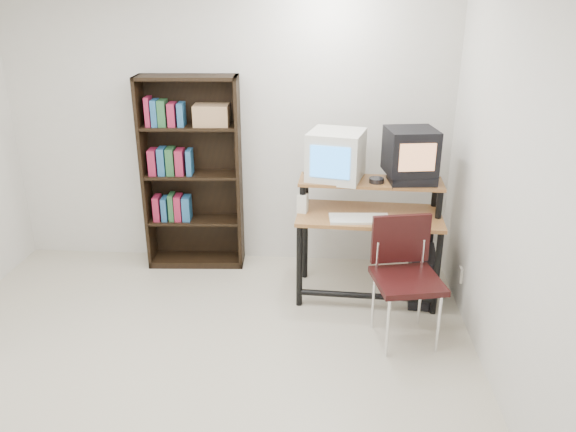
# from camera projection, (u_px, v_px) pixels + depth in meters

# --- Properties ---
(floor) EXTENTS (4.00, 4.00, 0.01)m
(floor) POSITION_uv_depth(u_px,v_px,m) (184.00, 388.00, 3.66)
(floor) COLOR beige
(floor) RESTS_ON ground
(back_wall) EXTENTS (4.00, 0.01, 2.60)m
(back_wall) POSITION_uv_depth(u_px,v_px,m) (228.00, 125.00, 5.03)
(back_wall) COLOR beige
(back_wall) RESTS_ON floor
(right_wall) EXTENTS (0.01, 4.00, 2.60)m
(right_wall) POSITION_uv_depth(u_px,v_px,m) (530.00, 209.00, 3.05)
(right_wall) COLOR beige
(right_wall) RESTS_ON floor
(computer_desk) EXTENTS (1.19, 0.64, 0.98)m
(computer_desk) POSITION_uv_depth(u_px,v_px,m) (369.00, 219.00, 4.57)
(computer_desk) COLOR #945F30
(computer_desk) RESTS_ON floor
(crt_monitor) EXTENTS (0.51, 0.51, 0.40)m
(crt_monitor) POSITION_uv_depth(u_px,v_px,m) (336.00, 155.00, 4.55)
(crt_monitor) COLOR silver
(crt_monitor) RESTS_ON computer_desk
(vcr) EXTENTS (0.38, 0.29, 0.08)m
(vcr) POSITION_uv_depth(u_px,v_px,m) (412.00, 179.00, 4.49)
(vcr) COLOR black
(vcr) RESTS_ON computer_desk
(crt_tv) EXTENTS (0.43, 0.43, 0.36)m
(crt_tv) POSITION_uv_depth(u_px,v_px,m) (410.00, 151.00, 4.45)
(crt_tv) COLOR black
(crt_tv) RESTS_ON vcr
(cd_spindle) EXTENTS (0.14, 0.14, 0.05)m
(cd_spindle) POSITION_uv_depth(u_px,v_px,m) (376.00, 181.00, 4.49)
(cd_spindle) COLOR #26262B
(cd_spindle) RESTS_ON computer_desk
(keyboard) EXTENTS (0.48, 0.24, 0.03)m
(keyboard) POSITION_uv_depth(u_px,v_px,m) (359.00, 220.00, 4.41)
(keyboard) COLOR silver
(keyboard) RESTS_ON computer_desk
(mousepad) EXTENTS (0.24, 0.20, 0.01)m
(mousepad) POSITION_uv_depth(u_px,v_px,m) (412.00, 221.00, 4.42)
(mousepad) COLOR black
(mousepad) RESTS_ON computer_desk
(mouse) EXTENTS (0.11, 0.07, 0.03)m
(mouse) POSITION_uv_depth(u_px,v_px,m) (411.00, 219.00, 4.41)
(mouse) COLOR white
(mouse) RESTS_ON mousepad
(desk_speaker) EXTENTS (0.09, 0.09, 0.17)m
(desk_speaker) POSITION_uv_depth(u_px,v_px,m) (303.00, 204.00, 4.55)
(desk_speaker) COLOR silver
(desk_speaker) RESTS_ON computer_desk
(pc_tower) EXTENTS (0.24, 0.47, 0.42)m
(pc_tower) POSITION_uv_depth(u_px,v_px,m) (421.00, 276.00, 4.67)
(pc_tower) COLOR black
(pc_tower) RESTS_ON floor
(school_chair) EXTENTS (0.54, 0.54, 0.91)m
(school_chair) POSITION_uv_depth(u_px,v_px,m) (405.00, 266.00, 4.04)
(school_chair) COLOR black
(school_chair) RESTS_ON floor
(bookshelf) EXTENTS (0.89, 0.34, 1.75)m
(bookshelf) POSITION_uv_depth(u_px,v_px,m) (192.00, 171.00, 5.07)
(bookshelf) COLOR black
(bookshelf) RESTS_ON floor
(wall_outlet) EXTENTS (0.02, 0.08, 0.12)m
(wall_outlet) POSITION_uv_depth(u_px,v_px,m) (461.00, 275.00, 4.49)
(wall_outlet) COLOR beige
(wall_outlet) RESTS_ON right_wall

